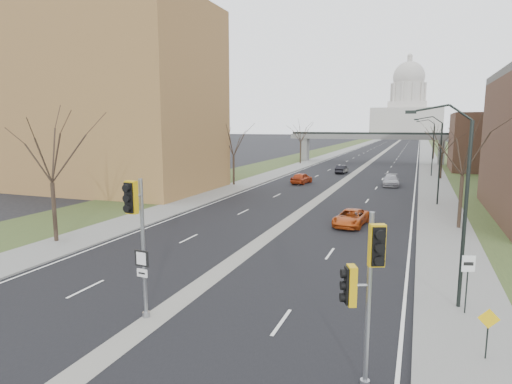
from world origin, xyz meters
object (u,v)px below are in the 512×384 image
Objects in this scene: car_left_near at (302,178)px; speed_limit_sign at (468,274)px; car_left_far at (342,169)px; car_right_mid at (391,180)px; signal_pole_right at (365,277)px; car_right_near at (351,218)px; signal_pole_median at (137,224)px; warning_sign at (488,326)px.

speed_limit_sign is at bearing 122.16° from car_left_near.
car_left_far is 15.22m from car_right_mid.
signal_pole_right reaches higher than car_right_near.
car_left_near is 11.75m from car_right_mid.
signal_pole_right is 2.18× the size of speed_limit_sign.
car_right_near is at bearing 103.50° from car_left_far.
speed_limit_sign is (3.43, 6.80, -1.73)m from signal_pole_right.
car_left_near is 24.88m from car_right_near.
signal_pole_median is 1.31× the size of car_left_near.
signal_pole_median is 13.17m from warning_sign.
car_right_mid is (11.58, 1.98, -0.04)m from car_left_near.
warning_sign is 0.40× the size of car_left_near.
signal_pole_right reaches higher than warning_sign.
car_left_near is 0.95× the size of car_right_near.
car_left_far is at bearing 95.81° from signal_pole_median.
car_right_mid is (-5.44, 39.53, -1.12)m from speed_limit_sign.
signal_pole_median reaches higher than car_left_far.
car_right_mid reaches higher than car_left_far.
car_left_near is at bearing 83.64° from signal_pole_right.
signal_pole_right is 22.08m from car_right_near.
signal_pole_median reaches higher than car_left_near.
signal_pole_median is 1.07× the size of signal_pole_right.
signal_pole_right reaches higher than car_right_mid.
signal_pole_median is at bearing 103.86° from car_left_near.
speed_limit_sign is at bearing -86.05° from car_right_mid.
speed_limit_sign reaches higher than car_left_far.
signal_pole_median reaches higher than signal_pole_right.
car_left_far is at bearing 76.77° from signal_pole_right.
warning_sign reaches higher than car_right_mid.
signal_pole_right reaches higher than car_left_far.
speed_limit_sign is 1.40× the size of warning_sign.
signal_pole_median reaches higher than warning_sign.
speed_limit_sign is 3.73m from warning_sign.
car_left_far is (-14.00, 52.11, -1.16)m from speed_limit_sign.
signal_pole_right is 5.40m from warning_sign.
warning_sign is at bearing 120.59° from car_left_near.
warning_sign is 19.85m from car_right_near.
car_right_near is at bearing 97.68° from speed_limit_sign.
speed_limit_sign is at bearing -58.93° from car_right_near.
signal_pole_right is 7.81m from speed_limit_sign.
signal_pole_median is 9.18m from signal_pole_right.
car_right_near is (-7.26, 18.47, -0.63)m from warning_sign.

